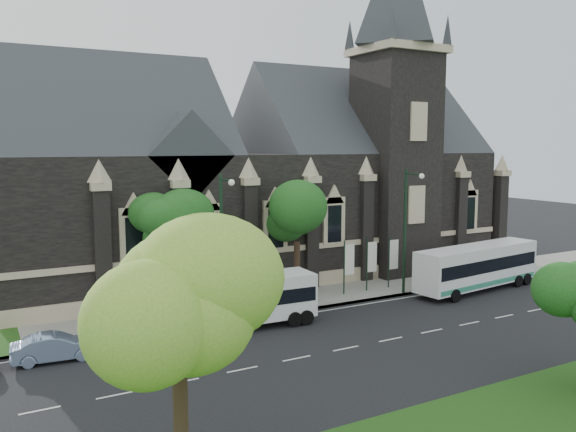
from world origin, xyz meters
TOP-DOWN VIEW (x-y plane):
  - ground at (0.00, 0.00)m, footprint 160.00×160.00m
  - sidewalk at (0.00, 9.50)m, footprint 80.00×5.00m
  - museum at (5.12, 18.78)m, footprint 40.00×17.70m
  - tree_park_near at (-11.77, -8.77)m, footprint 4.42×4.42m
  - tree_walk_right at (3.21, 10.71)m, footprint 4.08×4.08m
  - tree_walk_left at (-5.80, 10.70)m, footprint 3.91×3.91m
  - street_lamp_near at (10.00, 7.09)m, footprint 0.36×1.88m
  - street_lamp_mid at (-4.00, 7.09)m, footprint 0.36×1.88m
  - banner_flag_left at (6.29, 9.00)m, footprint 0.90×0.10m
  - banner_flag_center at (8.29, 9.00)m, footprint 0.90×0.10m
  - banner_flag_right at (10.29, 9.00)m, footprint 0.90×0.10m
  - tour_coach at (15.56, 5.62)m, footprint 11.62×3.80m
  - shuttle_bus at (-2.82, 5.88)m, footprint 7.92×3.02m
  - box_trailer at (-9.31, 6.01)m, footprint 3.14×1.84m
  - sedan at (-13.67, 5.58)m, footprint 4.27×1.79m

SIDE VIEW (x-z plane):
  - ground at x=0.00m, z-range 0.00..0.00m
  - sidewalk at x=0.00m, z-range 0.00..0.15m
  - sedan at x=-13.67m, z-range 0.00..1.37m
  - box_trailer at x=-9.31m, z-range 0.11..1.79m
  - shuttle_bus at x=-2.82m, z-range 0.23..3.25m
  - tour_coach at x=15.56m, z-range 0.15..3.48m
  - banner_flag_left at x=6.29m, z-range 0.38..4.38m
  - banner_flag_center at x=8.29m, z-range 0.38..4.38m
  - banner_flag_right at x=10.29m, z-range 0.38..4.38m
  - street_lamp_near at x=10.00m, z-range 0.61..9.61m
  - street_lamp_mid at x=-4.00m, z-range 0.61..9.61m
  - tree_walk_left at x=-5.80m, z-range 1.91..9.55m
  - tree_walk_right at x=3.21m, z-range 1.92..9.72m
  - tree_park_near at x=-11.77m, z-range 2.14..10.70m
  - museum at x=5.12m, z-range -6.78..23.12m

